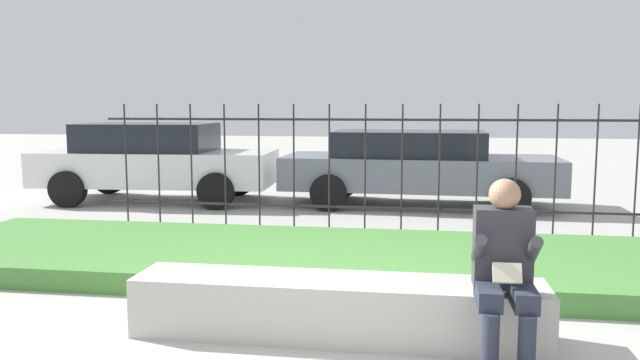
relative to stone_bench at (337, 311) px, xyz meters
name	(u,v)px	position (x,y,z in m)	size (l,w,h in m)	color
ground_plane	(321,336)	(-0.12, 0.00, -0.20)	(60.00, 60.00, 0.00)	#B2AFA8
stone_bench	(337,311)	(0.00, 0.00, 0.00)	(3.06, 0.56, 0.44)	beige
person_seated_reader	(504,266)	(1.16, -0.31, 0.48)	(0.42, 0.73, 1.24)	black
grass_berm	(349,260)	(-0.12, 1.91, -0.09)	(9.36, 2.42, 0.21)	#4C893D
iron_fence	(365,166)	(-0.12, 3.87, 0.71)	(7.36, 0.03, 1.75)	#232326
car_parked_left	(155,160)	(-4.12, 6.16, 0.55)	(4.27, 2.04, 1.41)	silver
car_parked_center	(416,166)	(0.56, 6.34, 0.50)	(4.69, 1.93, 1.29)	slate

